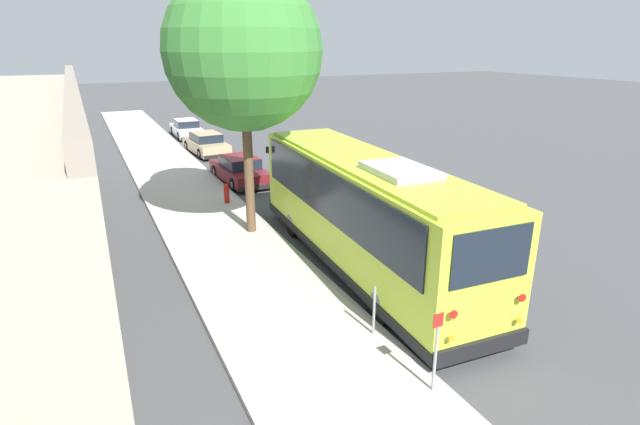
{
  "coord_description": "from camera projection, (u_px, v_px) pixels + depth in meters",
  "views": [
    {
      "loc": [
        -12.09,
        7.2,
        6.49
      ],
      "look_at": [
        1.52,
        0.63,
        1.3
      ],
      "focal_mm": 28.0,
      "sensor_mm": 36.0,
      "label": 1
    }
  ],
  "objects": [
    {
      "name": "sidewalk_slab",
      "position": [
        256.0,
        283.0,
        13.96
      ],
      "size": [
        80.0,
        3.59,
        0.15
      ],
      "primitive_type": "cube",
      "color": "beige",
      "rests_on": "ground"
    },
    {
      "name": "sign_post_near",
      "position": [
        436.0,
        351.0,
        9.31
      ],
      "size": [
        0.06,
        0.22,
        1.66
      ],
      "color": "gray",
      "rests_on": "sidewalk_slab"
    },
    {
      "name": "parked_sedan_maroon",
      "position": [
        240.0,
        170.0,
        24.13
      ],
      "size": [
        4.55,
        1.92,
        1.29
      ],
      "rotation": [
        0.0,
        0.0,
        0.05
      ],
      "color": "maroon",
      "rests_on": "ground"
    },
    {
      "name": "shuttle_bus",
      "position": [
        363.0,
        207.0,
        14.62
      ],
      "size": [
        11.14,
        3.01,
        3.53
      ],
      "rotation": [
        0.0,
        0.0,
        -0.05
      ],
      "color": "#BCDB38",
      "rests_on": "ground"
    },
    {
      "name": "ground_plane",
      "position": [
        360.0,
        264.0,
        15.37
      ],
      "size": [
        160.0,
        160.0,
        0.0
      ],
      "primitive_type": "plane",
      "color": "#474749"
    },
    {
      "name": "curb_strip",
      "position": [
        316.0,
        271.0,
        14.72
      ],
      "size": [
        80.0,
        0.14,
        0.15
      ],
      "primitive_type": "cube",
      "color": "#AAA69D",
      "rests_on": "ground"
    },
    {
      "name": "sign_post_far",
      "position": [
        374.0,
        310.0,
        11.25
      ],
      "size": [
        0.06,
        0.06,
        1.19
      ],
      "color": "gray",
      "rests_on": "sidewalk_slab"
    },
    {
      "name": "street_tree",
      "position": [
        241.0,
        39.0,
        15.69
      ],
      "size": [
        5.05,
        5.05,
        9.35
      ],
      "color": "brown",
      "rests_on": "sidewalk_slab"
    },
    {
      "name": "fire_hydrant",
      "position": [
        227.0,
        193.0,
        20.59
      ],
      "size": [
        0.22,
        0.22,
        0.81
      ],
      "color": "red",
      "rests_on": "sidewalk_slab"
    },
    {
      "name": "parked_sedan_white",
      "position": [
        186.0,
        129.0,
        35.66
      ],
      "size": [
        4.25,
        1.77,
        1.27
      ],
      "rotation": [
        0.0,
        0.0,
        -0.01
      ],
      "color": "silver",
      "rests_on": "ground"
    },
    {
      "name": "parked_sedan_tan",
      "position": [
        206.0,
        144.0,
        30.28
      ],
      "size": [
        4.63,
        2.01,
        1.31
      ],
      "rotation": [
        0.0,
        0.0,
        0.07
      ],
      "color": "tan",
      "rests_on": "ground"
    }
  ]
}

